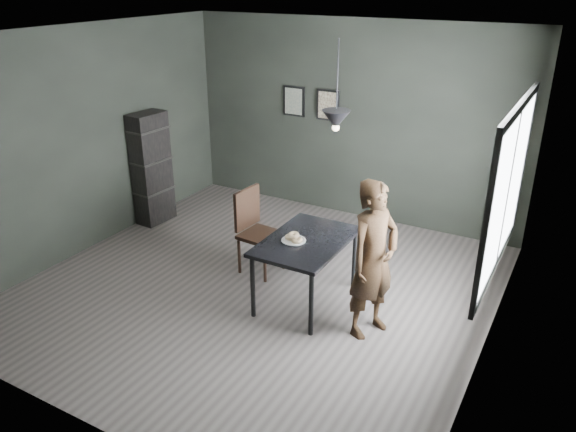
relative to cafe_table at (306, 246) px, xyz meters
The scene contains 13 objects.
ground 0.90m from the cafe_table, behind, with size 5.00×5.00×0.00m, color #3A3432.
back_wall 2.67m from the cafe_table, 103.50° to the left, with size 5.00×0.10×2.80m, color black.
ceiling 2.21m from the cafe_table, behind, with size 5.00×5.00×0.02m.
window_assembly 2.10m from the cafe_table, ahead, with size 0.04×1.96×1.56m.
cafe_table is the anchor object (origin of this frame).
white_plate 0.17m from the cafe_table, 131.81° to the right, with size 0.23×0.23×0.01m, color silver.
donut_pile 0.19m from the cafe_table, 131.81° to the right, with size 0.22×0.15×0.09m.
woman 0.85m from the cafe_table, 12.52° to the right, with size 0.59×0.39×1.61m, color black.
wood_chair 0.94m from the cafe_table, 158.31° to the left, with size 0.48×0.48×1.02m.
shelf_unit 3.05m from the cafe_table, 163.34° to the left, with size 0.30×0.53×1.59m, color black.
pendant_lamp 1.41m from the cafe_table, 21.80° to the left, with size 0.28×0.28×0.86m.
framed_print_left 3.03m from the cafe_table, 121.30° to the left, with size 0.34×0.04×0.44m.
framed_print_right 2.80m from the cafe_table, 111.06° to the left, with size 0.34×0.04×0.44m.
Camera 1 is at (3.03, -4.75, 3.36)m, focal length 35.00 mm.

